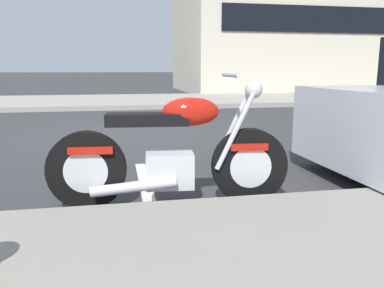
# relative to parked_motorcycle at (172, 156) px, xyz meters

# --- Properties ---
(ground_plane) EXTENTS (260.00, 260.00, 0.00)m
(ground_plane) POSITION_rel_parked_motorcycle_xyz_m (-0.19, 3.90, -0.44)
(ground_plane) COLOR #333335
(parking_stall_stripe) EXTENTS (0.12, 2.20, 0.01)m
(parking_stall_stripe) POSITION_rel_parked_motorcycle_xyz_m (-0.19, 0.42, -0.43)
(parking_stall_stripe) COLOR silver
(parking_stall_stripe) RESTS_ON ground
(parked_motorcycle) EXTENTS (2.05, 0.62, 1.13)m
(parked_motorcycle) POSITION_rel_parked_motorcycle_xyz_m (0.00, 0.00, 0.00)
(parked_motorcycle) COLOR black
(parked_motorcycle) RESTS_ON ground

